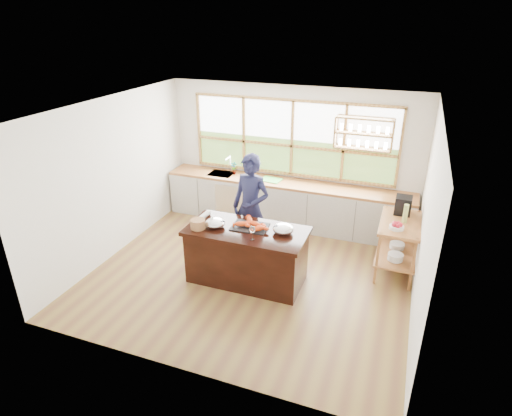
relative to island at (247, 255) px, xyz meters
The scene contains 18 objects.
ground_plane 0.50m from the island, 90.00° to the left, with size 5.00×5.00×0.00m, color olive.
room_shell 1.48m from the island, 88.06° to the left, with size 5.02×4.52×2.71m.
back_counter 2.14m from the island, 90.50° to the left, with size 4.90×0.63×0.90m.
right_shelf_unit 2.45m from the island, 26.44° to the left, with size 0.62×1.10×0.90m.
island is the anchor object (origin of this frame).
cook 0.89m from the island, 105.88° to the left, with size 0.67×0.44×1.85m, color #171837.
potted_plant 2.54m from the island, 117.34° to the left, with size 0.14×0.09×0.26m, color slate.
cutting_board 2.21m from the island, 98.60° to the left, with size 0.40×0.30×0.01m, color green.
espresso_machine 2.68m from the island, 33.18° to the left, with size 0.26×0.27×0.29m, color black.
wine_bottle 2.57m from the island, 26.23° to the left, with size 0.08×0.08×0.30m, color #A6B759.
fruit_bowl 2.34m from the island, 21.00° to the left, with size 0.22×0.22×0.11m.
slate_board 0.46m from the island, 77.59° to the left, with size 0.55×0.40×0.02m, color black.
lobster_pile 0.51m from the island, 64.20° to the left, with size 0.52×0.44×0.08m.
mixing_bowl_left 0.71m from the island, behind, with size 0.31×0.31×0.15m, color silver.
mixing_bowl_right 0.76m from the island, ahead, with size 0.32×0.32×0.15m, color silver.
wine_glass 0.69m from the island, 53.39° to the right, with size 0.08×0.08×0.22m.
wicker_basket 0.91m from the island, 163.22° to the right, with size 0.23×0.23×0.15m, color #9C663C.
parchment_roll 0.94m from the island, 169.58° to the left, with size 0.08×0.08×0.30m, color white.
Camera 1 is at (2.14, -5.57, 3.91)m, focal length 30.00 mm.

